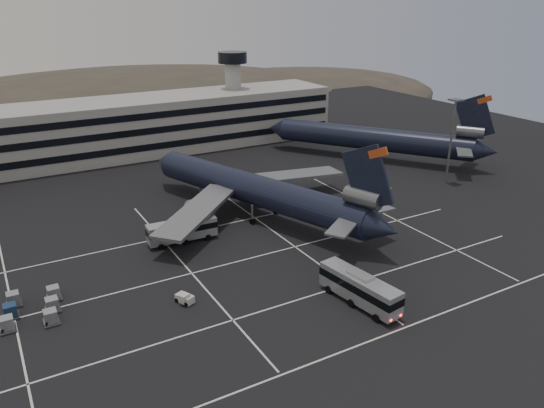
{
  "coord_description": "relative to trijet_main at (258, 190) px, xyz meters",
  "views": [
    {
      "loc": [
        -29.87,
        -61.91,
        38.15
      ],
      "look_at": [
        11.9,
        11.43,
        5.0
      ],
      "focal_mm": 35.0,
      "sensor_mm": 36.0,
      "label": 1
    }
  ],
  "objects": [
    {
      "name": "ground",
      "position": [
        -12.76,
        -18.1,
        -5.25
      ],
      "size": [
        260.0,
        260.0,
        0.0
      ],
      "primitive_type": "plane",
      "color": "black",
      "rests_on": "ground"
    },
    {
      "name": "lane_markings",
      "position": [
        -11.81,
        -17.38,
        -5.24
      ],
      "size": [
        90.0,
        55.62,
        0.01
      ],
      "color": "silver",
      "rests_on": "ground"
    },
    {
      "name": "terminal",
      "position": [
        -15.7,
        53.04,
        1.68
      ],
      "size": [
        125.0,
        26.0,
        24.0
      ],
      "color": "gray",
      "rests_on": "ground"
    },
    {
      "name": "hills",
      "position": [
        5.24,
        151.9,
        -17.32
      ],
      "size": [
        352.0,
        180.0,
        44.0
      ],
      "color": "#38332B",
      "rests_on": "ground"
    },
    {
      "name": "lightpole_right",
      "position": [
        45.24,
        -3.1,
        6.57
      ],
      "size": [
        2.4,
        2.4,
        18.28
      ],
      "color": "slate",
      "rests_on": "ground"
    },
    {
      "name": "trijet_main",
      "position": [
        0.0,
        0.0,
        0.0
      ],
      "size": [
        44.79,
        55.98,
        18.08
      ],
      "rotation": [
        0.0,
        0.0,
        0.34
      ],
      "color": "black",
      "rests_on": "ground"
    },
    {
      "name": "trijet_far",
      "position": [
        43.09,
        18.17,
        0.18
      ],
      "size": [
        38.83,
        50.05,
        18.08
      ],
      "rotation": [
        0.0,
        0.0,
        0.61
      ],
      "color": "black",
      "rests_on": "ground"
    },
    {
      "name": "bus_near",
      "position": [
        -2.45,
        -32.82,
        -2.82
      ],
      "size": [
        4.59,
        12.86,
        4.45
      ],
      "rotation": [
        0.0,
        0.0,
        0.14
      ],
      "color": "gray",
      "rests_on": "ground"
    },
    {
      "name": "bus_far",
      "position": [
        -16.01,
        -3.21,
        -3.01
      ],
      "size": [
        11.69,
        3.43,
        4.08
      ],
      "rotation": [
        0.0,
        0.0,
        1.52
      ],
      "color": "gray",
      "rests_on": "ground"
    },
    {
      "name": "tug_b",
      "position": [
        -22.47,
        -21.26,
        -4.56
      ],
      "size": [
        2.35,
        2.81,
        1.57
      ],
      "rotation": [
        0.0,
        0.0,
        0.43
      ],
      "color": "beige",
      "rests_on": "ground"
    },
    {
      "name": "uld_cluster",
      "position": [
        -40.59,
        -14.03,
        -4.35
      ],
      "size": [
        8.4,
        9.4,
        1.84
      ],
      "rotation": [
        0.0,
        0.0,
        -0.21
      ],
      "color": "#2D2D30",
      "rests_on": "ground"
    }
  ]
}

